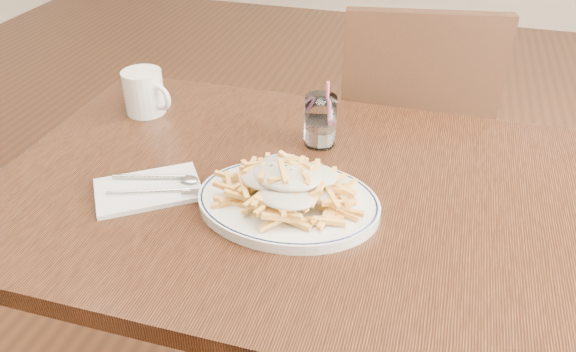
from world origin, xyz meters
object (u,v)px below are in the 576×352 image
(chair_far, at_px, (409,130))
(table, at_px, (297,217))
(coffee_mug, at_px, (145,92))
(fries_plate, at_px, (288,202))
(water_glass, at_px, (320,124))
(loaded_fries, at_px, (288,180))

(chair_far, bearing_deg, table, -103.56)
(chair_far, xyz_separation_m, coffee_mug, (-0.60, -0.50, 0.27))
(table, bearing_deg, fries_plate, -88.53)
(table, distance_m, coffee_mug, 0.50)
(chair_far, xyz_separation_m, water_glass, (-0.17, -0.53, 0.27))
(fries_plate, xyz_separation_m, loaded_fries, (-0.00, 0.00, 0.05))
(table, distance_m, fries_plate, 0.12)
(fries_plate, bearing_deg, coffee_mug, 147.72)
(water_glass, bearing_deg, chair_far, 72.49)
(fries_plate, bearing_deg, loaded_fries, 90.90)
(table, xyz_separation_m, loaded_fries, (0.00, -0.07, 0.14))
(water_glass, bearing_deg, loaded_fries, -90.15)
(fries_plate, relative_size, loaded_fries, 1.22)
(loaded_fries, xyz_separation_m, water_glass, (0.00, 0.25, -0.01))
(fries_plate, distance_m, water_glass, 0.25)
(fries_plate, xyz_separation_m, coffee_mug, (-0.44, 0.28, 0.04))
(table, height_order, coffee_mug, coffee_mug)
(table, height_order, water_glass, water_glass)
(chair_far, distance_m, water_glass, 0.61)
(chair_far, relative_size, water_glass, 6.12)
(fries_plate, bearing_deg, water_glass, 89.85)
(chair_far, height_order, fries_plate, chair_far)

